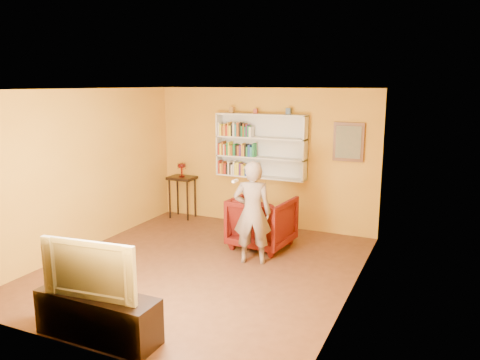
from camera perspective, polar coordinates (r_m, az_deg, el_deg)
name	(u,v)px	position (r m, az deg, el deg)	size (l,w,h in m)	color
room_shell	(201,204)	(7.02, -4.73, -2.90)	(5.30, 5.80, 2.88)	#4D2B18
bookshelf	(262,146)	(9.05, 2.68, 4.16)	(1.80, 0.29, 1.23)	silver
books_row_lower	(239,169)	(9.20, -0.16, 1.36)	(0.82, 0.19, 0.27)	#A22919
books_row_middle	(237,150)	(9.15, -0.34, 3.70)	(0.77, 0.19, 0.27)	#A22919
books_row_upper	(236,130)	(9.12, -0.51, 6.10)	(0.71, 0.19, 0.27)	silver
ornament_left	(232,110)	(9.18, -1.02, 8.52)	(0.08, 0.08, 0.11)	olive
ornament_centre	(256,111)	(8.98, 1.93, 8.38)	(0.07, 0.07, 0.09)	#A04135
ornament_right	(289,111)	(8.74, 5.94, 8.32)	(0.09, 0.09, 0.12)	#41556D
framed_painting	(348,142)	(8.61, 13.09, 4.53)	(0.55, 0.05, 0.70)	#562F18
console_table	(182,184)	(9.83, -7.08, -0.45)	(0.54, 0.41, 0.88)	black
ruby_lustre	(182,167)	(9.76, -7.13, 1.59)	(0.18, 0.17, 0.28)	maroon
armchair	(262,222)	(8.07, 2.72, -5.11)	(0.95, 0.98, 0.89)	#430504
person	(252,213)	(7.27, 1.52, -3.99)	(0.59, 0.39, 1.63)	#725F53
game_remote	(235,181)	(7.01, -0.60, -0.11)	(0.04, 0.15, 0.04)	white
tv_cabinet	(98,316)	(5.61, -16.92, -15.59)	(1.45, 0.43, 0.52)	black
television	(95,266)	(5.37, -17.29, -10.03)	(1.13, 0.15, 0.65)	black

